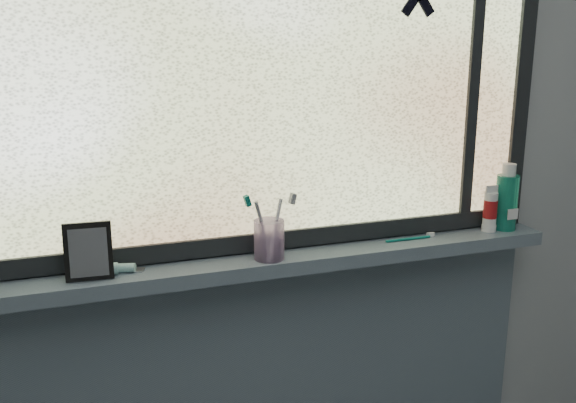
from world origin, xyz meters
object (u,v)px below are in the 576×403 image
(vanity_mirror, at_px, (88,251))
(toothbrush_cup, at_px, (269,240))
(cream_tube, at_px, (490,207))
(mouthwash_bottle, at_px, (507,197))

(vanity_mirror, distance_m, toothbrush_cup, 0.47)
(toothbrush_cup, height_order, cream_tube, cream_tube)
(vanity_mirror, bearing_deg, mouthwash_bottle, 4.84)
(vanity_mirror, relative_size, cream_tube, 1.40)
(vanity_mirror, height_order, cream_tube, vanity_mirror)
(vanity_mirror, distance_m, mouthwash_bottle, 1.24)
(toothbrush_cup, distance_m, mouthwash_bottle, 0.78)
(cream_tube, bearing_deg, vanity_mirror, -179.37)
(vanity_mirror, xyz_separation_m, toothbrush_cup, (0.47, -0.01, -0.02))
(mouthwash_bottle, distance_m, cream_tube, 0.06)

